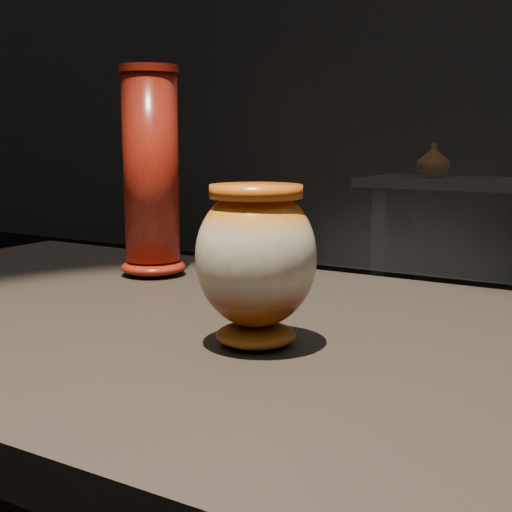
% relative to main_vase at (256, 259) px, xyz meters
% --- Properties ---
extents(main_vase, '(0.19, 0.19, 0.19)m').
position_rel_main_vase_xyz_m(main_vase, '(0.00, 0.00, 0.00)').
color(main_vase, '#682A09').
rests_on(main_vase, display_plinth).
extents(tall_vase, '(0.14, 0.14, 0.36)m').
position_rel_main_vase_xyz_m(tall_vase, '(-0.38, 0.27, 0.07)').
color(tall_vase, '#A52D0B').
rests_on(tall_vase, display_plinth).
extents(back_vase_left, '(0.26, 0.26, 0.20)m').
position_rel_main_vase_xyz_m(back_vase_left, '(-0.86, 3.34, -0.00)').
color(back_vase_left, '#8C5814').
rests_on(back_vase_left, back_shelf).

